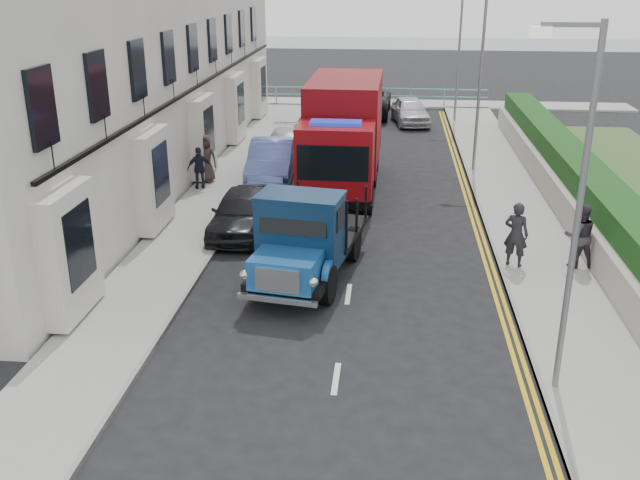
{
  "coord_description": "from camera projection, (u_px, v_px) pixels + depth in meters",
  "views": [
    {
      "loc": [
        0.92,
        -14.39,
        7.77
      ],
      "look_at": [
        -0.74,
        2.13,
        1.4
      ],
      "focal_mm": 40.0,
      "sensor_mm": 36.0,
      "label": 1
    }
  ],
  "objects": [
    {
      "name": "pedestrian_east_near",
      "position": [
        516.0,
        234.0,
        19.25
      ],
      "size": [
        0.77,
        0.64,
        1.8
      ],
      "primitive_type": "imported",
      "rotation": [
        0.0,
        0.0,
        2.77
      ],
      "color": "black",
      "rests_on": "pavement_east"
    },
    {
      "name": "pavement_west",
      "position": [
        214.0,
        202.0,
        25.07
      ],
      "size": [
        2.4,
        38.0,
        0.12
      ],
      "primitive_type": "cube",
      "color": "gray",
      "rests_on": "ground"
    },
    {
      "name": "pedestrian_west_near",
      "position": [
        200.0,
        168.0,
        26.09
      ],
      "size": [
        0.98,
        0.71,
        1.55
      ],
      "primitive_type": "imported",
      "rotation": [
        0.0,
        0.0,
        3.55
      ],
      "color": "black",
      "rests_on": "pavement_west"
    },
    {
      "name": "ground",
      "position": [
        343.0,
        332.0,
        16.24
      ],
      "size": [
        120.0,
        120.0,
        0.0
      ],
      "primitive_type": "plane",
      "color": "black",
      "rests_on": "ground"
    },
    {
      "name": "bedford_lorry",
      "position": [
        302.0,
        244.0,
        18.23
      ],
      "size": [
        2.87,
        5.49,
        2.49
      ],
      "rotation": [
        0.0,
        0.0,
        -0.16
      ],
      "color": "black",
      "rests_on": "ground"
    },
    {
      "name": "red_lorry",
      "position": [
        343.0,
        132.0,
        26.16
      ],
      "size": [
        2.67,
        7.58,
        3.95
      ],
      "rotation": [
        0.0,
        0.0,
        -0.01
      ],
      "color": "black",
      "rests_on": "ground"
    },
    {
      "name": "parked_car_front",
      "position": [
        241.0,
        212.0,
        22.06
      ],
      "size": [
        1.68,
        4.05,
        1.37
      ],
      "primitive_type": "imported",
      "rotation": [
        0.0,
        0.0,
        -0.01
      ],
      "color": "black",
      "rests_on": "ground"
    },
    {
      "name": "pavement_east",
      "position": [
        518.0,
        211.0,
        24.09
      ],
      "size": [
        2.6,
        38.0,
        0.12
      ],
      "primitive_type": "cube",
      "color": "gray",
      "rests_on": "ground"
    },
    {
      "name": "promenade",
      "position": [
        376.0,
        103.0,
        43.16
      ],
      "size": [
        30.0,
        2.5,
        0.12
      ],
      "primitive_type": "cube",
      "color": "gray",
      "rests_on": "ground"
    },
    {
      "name": "parked_car_rear",
      "position": [
        285.0,
        145.0,
        30.68
      ],
      "size": [
        1.84,
        4.28,
        1.23
      ],
      "primitive_type": "imported",
      "rotation": [
        0.0,
        0.0,
        0.03
      ],
      "color": "silver",
      "rests_on": "ground"
    },
    {
      "name": "seafront_car_right",
      "position": [
        410.0,
        111.0,
        37.59
      ],
      "size": [
        2.27,
        4.29,
        1.39
      ],
      "primitive_type": "imported",
      "rotation": [
        0.0,
        0.0,
        0.16
      ],
      "color": "silver",
      "rests_on": "ground"
    },
    {
      "name": "lamp_far",
      "position": [
        457.0,
        45.0,
        36.72
      ],
      "size": [
        1.23,
        0.18,
        7.0
      ],
      "color": "slate",
      "rests_on": "ground"
    },
    {
      "name": "sea_plane",
      "position": [
        384.0,
        49.0,
        71.98
      ],
      "size": [
        120.0,
        120.0,
        0.0
      ],
      "primitive_type": "plane",
      "color": "slate",
      "rests_on": "ground"
    },
    {
      "name": "pedestrian_west_far",
      "position": [
        205.0,
        158.0,
        26.85
      ],
      "size": [
        0.92,
        0.63,
        1.82
      ],
      "primitive_type": "imported",
      "rotation": [
        0.0,
        0.0,
        -0.06
      ],
      "color": "#3A2A29",
      "rests_on": "pavement_west"
    },
    {
      "name": "seafront_railing",
      "position": [
        376.0,
        97.0,
        42.23
      ],
      "size": [
        13.0,
        0.08,
        1.11
      ],
      "color": "#59B2A5",
      "rests_on": "ground"
    },
    {
      "name": "lamp_near",
      "position": [
        574.0,
        196.0,
        12.56
      ],
      "size": [
        1.23,
        0.18,
        7.0
      ],
      "color": "slate",
      "rests_on": "ground"
    },
    {
      "name": "lamp_mid",
      "position": [
        478.0,
        72.0,
        27.43
      ],
      "size": [
        1.23,
        0.18,
        7.0
      ],
      "color": "slate",
      "rests_on": "ground"
    },
    {
      "name": "garden_east",
      "position": [
        579.0,
        189.0,
        23.61
      ],
      "size": [
        1.45,
        28.0,
        1.75
      ],
      "color": "#B2AD9E",
      "rests_on": "ground"
    },
    {
      "name": "seafront_car_left",
      "position": [
        365.0,
        100.0,
        39.89
      ],
      "size": [
        2.89,
        5.94,
        1.63
      ],
      "primitive_type": "imported",
      "rotation": [
        0.0,
        0.0,
        3.11
      ],
      "color": "black",
      "rests_on": "ground"
    },
    {
      "name": "parked_car_mid",
      "position": [
        272.0,
        161.0,
        27.45
      ],
      "size": [
        1.93,
        4.81,
        1.55
      ],
      "primitive_type": "imported",
      "rotation": [
        0.0,
        0.0,
        0.06
      ],
      "color": "#586FBC",
      "rests_on": "ground"
    },
    {
      "name": "pedestrian_east_far",
      "position": [
        580.0,
        236.0,
        19.19
      ],
      "size": [
        0.97,
        0.81,
        1.78
      ],
      "primitive_type": "imported",
      "rotation": [
        0.0,
        0.0,
        3.32
      ],
      "color": "#362E38",
      "rests_on": "pavement_east"
    }
  ]
}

